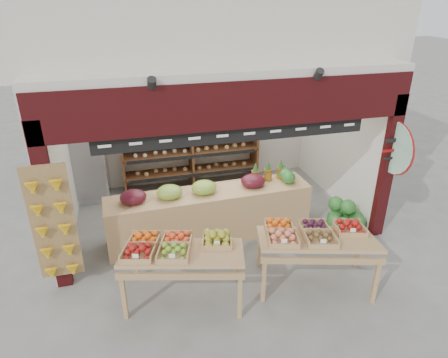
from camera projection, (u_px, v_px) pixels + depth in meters
The scene contains 11 objects.
ground at pixel (220, 225), 7.79m from camera, with size 60.00×60.00×0.00m, color #63625E.
shop_structure at pixel (197, 4), 7.53m from camera, with size 6.36×5.12×5.40m.
banana_board at pixel (54, 226), 5.64m from camera, with size 0.60×0.15×1.80m.
gift_sign at pixel (395, 148), 6.69m from camera, with size 0.04×0.93×0.92m.
back_shelving at pixel (190, 135), 8.93m from camera, with size 3.11×0.51×1.91m.
refrigerator at pixel (88, 158), 8.41m from camera, with size 0.74×0.74×1.91m, color silver.
cardboard_stack at pixel (159, 214), 7.75m from camera, with size 1.03×0.74×0.60m.
mid_counter at pixel (209, 212), 7.23m from camera, with size 3.69×0.84×1.14m.
display_table_left at pixel (175, 249), 5.63m from camera, with size 1.88×1.35×1.07m.
display_table_right at pixel (312, 235), 5.92m from camera, with size 1.92×1.40×1.09m.
watermelon_pile at pixel (346, 217), 7.66m from camera, with size 0.77×0.74×0.56m.
Camera 1 is at (-1.66, -6.46, 4.13)m, focal length 32.00 mm.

